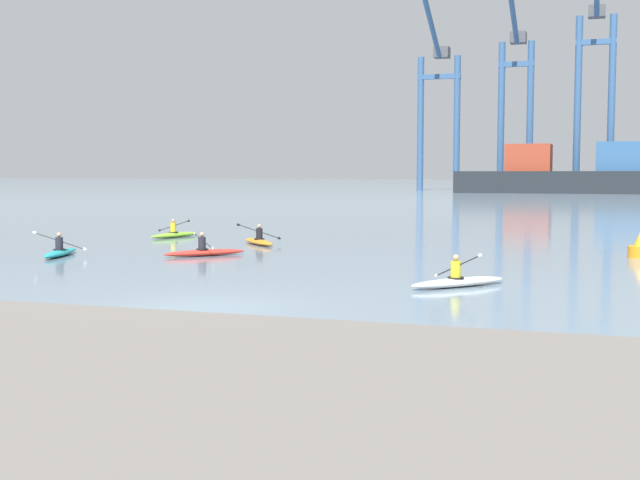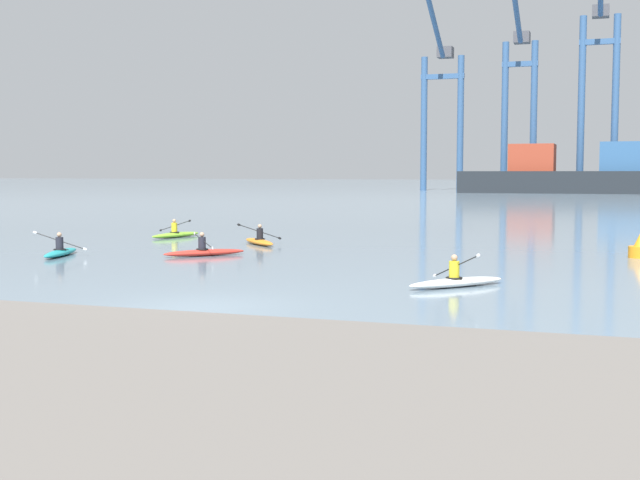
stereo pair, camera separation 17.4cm
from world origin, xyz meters
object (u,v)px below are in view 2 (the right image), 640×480
gantry_crane_west (442,99)px  kayak_orange (259,241)px  container_barge (624,175)px  kayak_red (204,252)px  gantry_crane_west_mid (519,91)px  kayak_white (456,281)px  kayak_teal (60,252)px  gantry_crane_east_mid (599,76)px  kayak_lime (176,234)px  channel_buoy (640,249)px

gantry_crane_west → kayak_orange: 122.43m
container_barge → kayak_red: bearing=-98.7°
gantry_crane_west_mid → kayak_white: (11.53, -130.46, -17.67)m
kayak_teal → gantry_crane_east_mid: bearing=81.5°
gantry_crane_west_mid → kayak_white: bearing=-85.0°
container_barge → kayak_teal: bearing=-101.1°
container_barge → kayak_white: 120.37m
kayak_orange → kayak_white: size_ratio=0.99×
gantry_crane_west_mid → kayak_red: size_ratio=12.01×
gantry_crane_west → kayak_lime: size_ratio=9.69×
kayak_red → channel_buoy: bearing=16.4°
container_barge → kayak_white: container_barge is taller
channel_buoy → kayak_white: (-5.35, -10.76, -0.19)m
container_barge → kayak_white: (-6.31, -120.17, -2.80)m
kayak_teal → kayak_red: 5.75m
gantry_crane_west → gantry_crane_east_mid: size_ratio=0.85×
gantry_crane_east_mid → kayak_teal: size_ratio=11.51×
kayak_white → kayak_red: size_ratio=1.03×
kayak_white → kayak_red: bearing=152.0°
gantry_crane_west_mid → kayak_teal: 127.77m
container_barge → gantry_crane_west: (-31.98, 11.78, 13.97)m
gantry_crane_east_mid → kayak_lime: size_ratio=11.46×
gantry_crane_west → channel_buoy: 126.19m
channel_buoy → kayak_teal: bearing=-162.9°
gantry_crane_east_mid → kayak_white: bearing=-90.9°
container_barge → kayak_white: bearing=-93.0°
gantry_crane_west_mid → channel_buoy: (16.88, -119.70, -17.48)m
gantry_crane_west → kayak_orange: bearing=-83.1°
kayak_orange → kayak_lime: (-5.79, 2.64, 0.00)m
kayak_lime → gantry_crane_east_mid: bearing=80.5°
kayak_lime → gantry_crane_west: bearing=94.2°
gantry_crane_west_mid → kayak_lime: bearing=-92.7°
channel_buoy → kayak_lime: channel_buoy is taller
channel_buoy → kayak_lime: bearing=171.3°
container_barge → kayak_lime: (-23.25, -105.99, -2.80)m
kayak_white → channel_buoy: bearing=63.6°
container_barge → kayak_teal: size_ratio=15.10×
container_barge → channel_buoy: size_ratio=51.75×
gantry_crane_west → gantry_crane_east_mid: 28.16m
gantry_crane_west_mid → kayak_red: (0.39, -124.55, -17.67)m
gantry_crane_west → kayak_orange: size_ratio=11.42×
container_barge → gantry_crane_west_mid: (-17.84, 10.30, 14.86)m
gantry_crane_west → kayak_white: size_ratio=11.26×
kayak_teal → kayak_orange: 9.27m
gantry_crane_west → gantry_crane_west_mid: bearing=-6.0°
gantry_crane_west → gantry_crane_east_mid: bearing=-10.2°
gantry_crane_east_mid → gantry_crane_west_mid: bearing=165.6°
container_barge → gantry_crane_east_mid: (-4.39, 6.84, 16.66)m
gantry_crane_west → kayak_lime: gantry_crane_west is taller
gantry_crane_east_mid → kayak_lime: gantry_crane_east_mid is taller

